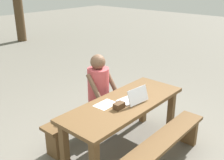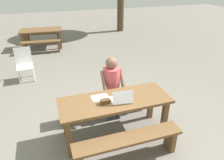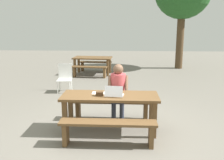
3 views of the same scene
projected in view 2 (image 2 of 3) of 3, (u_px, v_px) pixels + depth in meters
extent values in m
plane|color=slate|center=(115.00, 134.00, 3.92)|extent=(30.00, 30.00, 0.00)
cube|color=brown|center=(115.00, 101.00, 3.58)|extent=(1.93, 0.73, 0.05)
cube|color=brown|center=(69.00, 139.00, 3.29)|extent=(0.09, 0.09, 0.72)
cube|color=brown|center=(164.00, 118.00, 3.78)|extent=(0.09, 0.09, 0.72)
cube|color=brown|center=(65.00, 119.00, 3.74)|extent=(0.09, 0.09, 0.72)
cube|color=brown|center=(151.00, 103.00, 4.23)|extent=(0.09, 0.09, 0.72)
cube|color=brown|center=(128.00, 139.00, 3.19)|extent=(1.74, 0.30, 0.05)
cube|color=brown|center=(170.00, 139.00, 3.51)|extent=(0.08, 0.24, 0.42)
cube|color=brown|center=(105.00, 97.00, 4.26)|extent=(1.74, 0.30, 0.05)
cube|color=brown|center=(68.00, 114.00, 4.15)|extent=(0.08, 0.24, 0.42)
cube|color=brown|center=(138.00, 100.00, 4.58)|extent=(0.08, 0.24, 0.42)
cube|color=silver|center=(121.00, 99.00, 3.57)|extent=(0.37, 0.25, 0.02)
cube|color=silver|center=(123.00, 98.00, 3.40)|extent=(0.36, 0.12, 0.20)
cube|color=#0F1933|center=(123.00, 97.00, 3.40)|extent=(0.33, 0.10, 0.19)
cube|color=#4C331E|center=(105.00, 101.00, 3.44)|extent=(0.15, 0.09, 0.08)
cube|color=white|center=(100.00, 97.00, 3.63)|extent=(0.30, 0.22, 0.00)
cylinder|color=#333847|center=(110.00, 110.00, 4.22)|extent=(0.10, 0.10, 0.46)
cylinder|color=#333847|center=(118.00, 108.00, 4.27)|extent=(0.10, 0.10, 0.46)
cube|color=#333847|center=(113.00, 96.00, 4.19)|extent=(0.28, 0.28, 0.12)
cylinder|color=#C64C51|center=(111.00, 80.00, 4.13)|extent=(0.33, 0.33, 0.53)
cylinder|color=brown|center=(104.00, 83.00, 3.98)|extent=(0.07, 0.32, 0.41)
cylinder|color=brown|center=(122.00, 80.00, 4.08)|extent=(0.07, 0.32, 0.41)
sphere|color=brown|center=(111.00, 63.00, 3.96)|extent=(0.23, 0.23, 0.23)
cube|color=white|center=(25.00, 67.00, 5.76)|extent=(0.47, 0.47, 0.02)
cube|color=white|center=(23.00, 56.00, 5.82)|extent=(0.44, 0.05, 0.49)
cylinder|color=white|center=(19.00, 77.00, 5.63)|extent=(0.04, 0.04, 0.38)
cylinder|color=white|center=(34.00, 75.00, 5.76)|extent=(0.04, 0.04, 0.38)
cylinder|color=white|center=(19.00, 72.00, 5.95)|extent=(0.04, 0.04, 0.38)
cylinder|color=white|center=(33.00, 70.00, 6.07)|extent=(0.04, 0.04, 0.38)
cube|color=brown|center=(41.00, 30.00, 8.22)|extent=(1.67, 0.97, 0.05)
cube|color=brown|center=(23.00, 43.00, 7.97)|extent=(0.10, 0.10, 0.68)
cube|color=brown|center=(60.00, 40.00, 8.26)|extent=(0.10, 0.10, 0.68)
cube|color=brown|center=(25.00, 38.00, 8.52)|extent=(0.10, 0.10, 0.68)
cube|color=brown|center=(60.00, 36.00, 8.82)|extent=(0.10, 0.10, 0.68)
cube|color=brown|center=(41.00, 42.00, 7.78)|extent=(1.46, 0.42, 0.05)
cube|color=brown|center=(25.00, 49.00, 7.75)|extent=(0.10, 0.25, 0.40)
cube|color=brown|center=(59.00, 46.00, 8.01)|extent=(0.10, 0.25, 0.40)
cube|color=brown|center=(43.00, 33.00, 8.92)|extent=(1.46, 0.42, 0.05)
cube|color=brown|center=(29.00, 39.00, 8.90)|extent=(0.10, 0.25, 0.40)
cube|color=brown|center=(58.00, 37.00, 9.16)|extent=(0.10, 0.25, 0.40)
cylinder|color=#4C3823|center=(121.00, 2.00, 10.43)|extent=(0.35, 0.35, 2.84)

